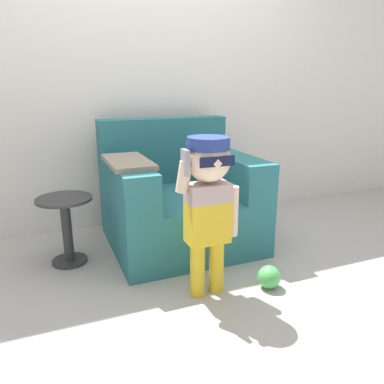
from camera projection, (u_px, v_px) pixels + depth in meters
name	position (u px, v px, depth m)	size (l,w,h in m)	color
ground_plane	(179.00, 256.00, 2.55)	(10.00, 10.00, 0.00)	#ADA89E
wall_back	(142.00, 61.00, 2.91)	(10.00, 0.05, 2.60)	silver
armchair	(178.00, 200.00, 2.73)	(1.01, 0.94, 0.88)	#286B70
person_child	(208.00, 193.00, 1.95)	(0.36, 0.27, 0.88)	gold
side_table	(66.00, 224.00, 2.40)	(0.35, 0.35, 0.44)	#333333
toy_ball	(269.00, 277.00, 2.14)	(0.13, 0.13, 0.13)	#4CB256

